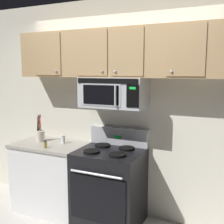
# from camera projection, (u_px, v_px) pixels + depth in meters

# --- Properties ---
(back_wall) EXTENTS (5.20, 0.10, 2.70)m
(back_wall) POSITION_uv_depth(u_px,v_px,m) (122.00, 109.00, 3.45)
(back_wall) COLOR silver
(back_wall) RESTS_ON ground_plane
(stove_range) EXTENTS (0.76, 0.69, 1.12)m
(stove_range) POSITION_uv_depth(u_px,v_px,m) (110.00, 186.00, 3.26)
(stove_range) COLOR black
(stove_range) RESTS_ON ground_plane
(over_range_microwave) EXTENTS (0.76, 0.43, 0.35)m
(over_range_microwave) POSITION_uv_depth(u_px,v_px,m) (114.00, 92.00, 3.20)
(over_range_microwave) COLOR #B7BABF
(upper_cabinets) EXTENTS (2.50, 0.36, 0.55)m
(upper_cabinets) POSITION_uv_depth(u_px,v_px,m) (115.00, 53.00, 3.16)
(upper_cabinets) COLOR tan
(counter_segment) EXTENTS (0.93, 0.65, 0.90)m
(counter_segment) POSITION_uv_depth(u_px,v_px,m) (52.00, 176.00, 3.60)
(counter_segment) COLOR silver
(counter_segment) RESTS_ON ground_plane
(utensil_crock_cream) EXTENTS (0.11, 0.11, 0.36)m
(utensil_crock_cream) POSITION_uv_depth(u_px,v_px,m) (40.00, 135.00, 3.62)
(utensil_crock_cream) COLOR beige
(utensil_crock_cream) RESTS_ON counter_segment
(salt_shaker) EXTENTS (0.05, 0.05, 0.10)m
(salt_shaker) POSITION_uv_depth(u_px,v_px,m) (63.00, 139.00, 3.51)
(salt_shaker) COLOR white
(salt_shaker) RESTS_ON counter_segment
(spice_jar) EXTENTS (0.04, 0.04, 0.10)m
(spice_jar) POSITION_uv_depth(u_px,v_px,m) (45.00, 144.00, 3.30)
(spice_jar) COLOR olive
(spice_jar) RESTS_ON counter_segment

